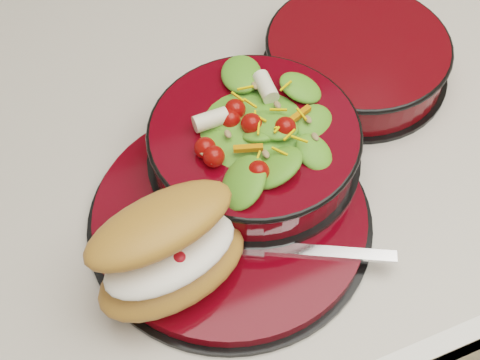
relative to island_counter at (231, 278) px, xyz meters
name	(u,v)px	position (x,y,z in m)	size (l,w,h in m)	color
island_counter	(231,278)	(0.00, 0.00, 0.00)	(1.24, 0.74, 0.90)	white
dinner_plate	(231,216)	(-0.06, -0.15, 0.46)	(0.31, 0.31, 0.02)	black
salad_bowl	(254,137)	(-0.01, -0.10, 0.50)	(0.24, 0.24, 0.10)	black
croissant	(168,251)	(-0.14, -0.20, 0.51)	(0.17, 0.12, 0.09)	#C1753B
fork	(303,250)	(-0.01, -0.23, 0.47)	(0.16, 0.10, 0.00)	silver
extra_bowl	(356,56)	(0.17, -0.01, 0.48)	(0.23, 0.23, 0.05)	black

